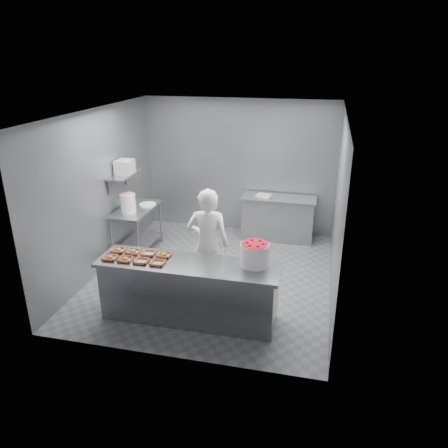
{
  "coord_description": "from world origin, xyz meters",
  "views": [
    {
      "loc": [
        1.74,
        -6.56,
        3.65
      ],
      "look_at": [
        0.25,
        -0.2,
        1.07
      ],
      "focal_mm": 35.0,
      "sensor_mm": 36.0,
      "label": 1
    }
  ],
  "objects_px": {
    "prep_table": "(137,224)",
    "strawberry_tub": "(255,254)",
    "tray_0": "(110,257)",
    "glaze_bucket": "(128,203)",
    "tray_5": "(133,251)",
    "tray_3": "(158,263)",
    "tray_7": "(164,255)",
    "tray_6": "(149,253)",
    "tray_1": "(126,259)",
    "tray_2": "(142,261)",
    "tray_4": "(118,250)",
    "service_counter": "(189,291)",
    "worker": "(208,245)",
    "appliance": "(125,167)",
    "back_counter": "(278,218)"
  },
  "relations": [
    {
      "from": "tray_3",
      "to": "worker",
      "type": "xyz_separation_m",
      "value": [
        0.51,
        0.81,
        -0.02
      ]
    },
    {
      "from": "tray_7",
      "to": "glaze_bucket",
      "type": "relative_size",
      "value": 0.44
    },
    {
      "from": "tray_7",
      "to": "back_counter",
      "type": "bearing_deg",
      "value": 67.35
    },
    {
      "from": "tray_6",
      "to": "strawberry_tub",
      "type": "relative_size",
      "value": 0.47
    },
    {
      "from": "tray_2",
      "to": "tray_4",
      "type": "height_order",
      "value": "tray_4"
    },
    {
      "from": "appliance",
      "to": "prep_table",
      "type": "bearing_deg",
      "value": -10.68
    },
    {
      "from": "prep_table",
      "to": "tray_6",
      "type": "relative_size",
      "value": 6.4
    },
    {
      "from": "tray_1",
      "to": "tray_7",
      "type": "distance_m",
      "value": 0.55
    },
    {
      "from": "service_counter",
      "to": "tray_3",
      "type": "bearing_deg",
      "value": -161.9
    },
    {
      "from": "tray_1",
      "to": "tray_7",
      "type": "height_order",
      "value": "same"
    },
    {
      "from": "strawberry_tub",
      "to": "tray_5",
      "type": "bearing_deg",
      "value": -179.37
    },
    {
      "from": "tray_5",
      "to": "tray_6",
      "type": "relative_size",
      "value": 1.0
    },
    {
      "from": "prep_table",
      "to": "tray_5",
      "type": "bearing_deg",
      "value": -67.11
    },
    {
      "from": "strawberry_tub",
      "to": "appliance",
      "type": "bearing_deg",
      "value": 146.21
    },
    {
      "from": "prep_table",
      "to": "strawberry_tub",
      "type": "height_order",
      "value": "strawberry_tub"
    },
    {
      "from": "tray_0",
      "to": "tray_6",
      "type": "bearing_deg",
      "value": 28.36
    },
    {
      "from": "prep_table",
      "to": "tray_7",
      "type": "relative_size",
      "value": 6.4
    },
    {
      "from": "service_counter",
      "to": "back_counter",
      "type": "xyz_separation_m",
      "value": [
        0.9,
        3.25,
        -0.0
      ]
    },
    {
      "from": "tray_7",
      "to": "tray_3",
      "type": "bearing_deg",
      "value": -89.34
    },
    {
      "from": "tray_1",
      "to": "glaze_bucket",
      "type": "relative_size",
      "value": 0.44
    },
    {
      "from": "tray_0",
      "to": "strawberry_tub",
      "type": "bearing_deg",
      "value": 7.84
    },
    {
      "from": "tray_6",
      "to": "tray_5",
      "type": "bearing_deg",
      "value": -180.0
    },
    {
      "from": "tray_3",
      "to": "strawberry_tub",
      "type": "relative_size",
      "value": 0.47
    },
    {
      "from": "tray_0",
      "to": "strawberry_tub",
      "type": "xyz_separation_m",
      "value": [
        2.04,
        0.28,
        0.15
      ]
    },
    {
      "from": "tray_0",
      "to": "glaze_bucket",
      "type": "distance_m",
      "value": 1.95
    },
    {
      "from": "worker",
      "to": "strawberry_tub",
      "type": "distance_m",
      "value": 0.98
    },
    {
      "from": "tray_4",
      "to": "tray_6",
      "type": "relative_size",
      "value": 1.0
    },
    {
      "from": "tray_0",
      "to": "tray_5",
      "type": "xyz_separation_m",
      "value": [
        0.24,
        0.26,
        0.0
      ]
    },
    {
      "from": "tray_1",
      "to": "tray_7",
      "type": "bearing_deg",
      "value": 28.5
    },
    {
      "from": "back_counter",
      "to": "tray_0",
      "type": "bearing_deg",
      "value": -120.88
    },
    {
      "from": "strawberry_tub",
      "to": "glaze_bucket",
      "type": "relative_size",
      "value": 0.94
    },
    {
      "from": "worker",
      "to": "back_counter",
      "type": "bearing_deg",
      "value": -111.43
    },
    {
      "from": "tray_7",
      "to": "prep_table",
      "type": "bearing_deg",
      "value": 124.45
    },
    {
      "from": "tray_5",
      "to": "tray_3",
      "type": "bearing_deg",
      "value": -28.35
    },
    {
      "from": "service_counter",
      "to": "tray_4",
      "type": "xyz_separation_m",
      "value": [
        -1.12,
        0.13,
        0.47
      ]
    },
    {
      "from": "back_counter",
      "to": "tray_2",
      "type": "height_order",
      "value": "tray_2"
    },
    {
      "from": "tray_3",
      "to": "worker",
      "type": "relative_size",
      "value": 0.1
    },
    {
      "from": "tray_1",
      "to": "tray_4",
      "type": "height_order",
      "value": "same"
    },
    {
      "from": "tray_2",
      "to": "tray_6",
      "type": "bearing_deg",
      "value": 90.0
    },
    {
      "from": "tray_4",
      "to": "tray_6",
      "type": "distance_m",
      "value": 0.48
    },
    {
      "from": "tray_6",
      "to": "tray_7",
      "type": "bearing_deg",
      "value": -0.0
    },
    {
      "from": "tray_2",
      "to": "tray_6",
      "type": "distance_m",
      "value": 0.26
    },
    {
      "from": "tray_0",
      "to": "tray_7",
      "type": "xyz_separation_m",
      "value": [
        0.72,
        0.26,
        0.0
      ]
    },
    {
      "from": "tray_5",
      "to": "strawberry_tub",
      "type": "height_order",
      "value": "strawberry_tub"
    },
    {
      "from": "service_counter",
      "to": "tray_0",
      "type": "bearing_deg",
      "value": -173.37
    },
    {
      "from": "tray_3",
      "to": "tray_5",
      "type": "xyz_separation_m",
      "value": [
        -0.48,
        0.26,
        0.0
      ]
    },
    {
      "from": "tray_1",
      "to": "tray_4",
      "type": "xyz_separation_m",
      "value": [
        -0.24,
        0.26,
        0.0
      ]
    },
    {
      "from": "glaze_bucket",
      "to": "tray_7",
      "type": "bearing_deg",
      "value": -51.15
    },
    {
      "from": "tray_2",
      "to": "tray_3",
      "type": "distance_m",
      "value": 0.24
    },
    {
      "from": "prep_table",
      "to": "tray_6",
      "type": "bearing_deg",
      "value": -60.93
    }
  ]
}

